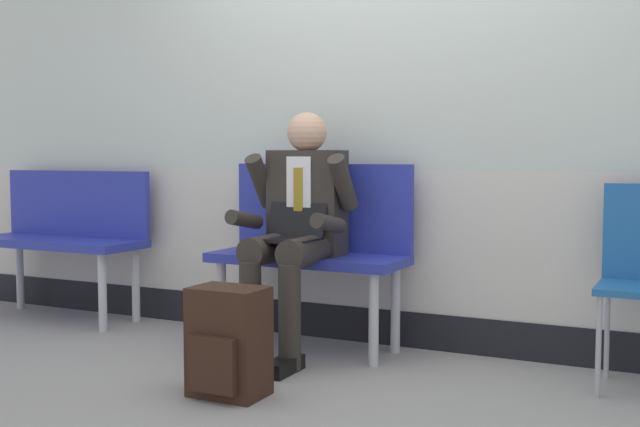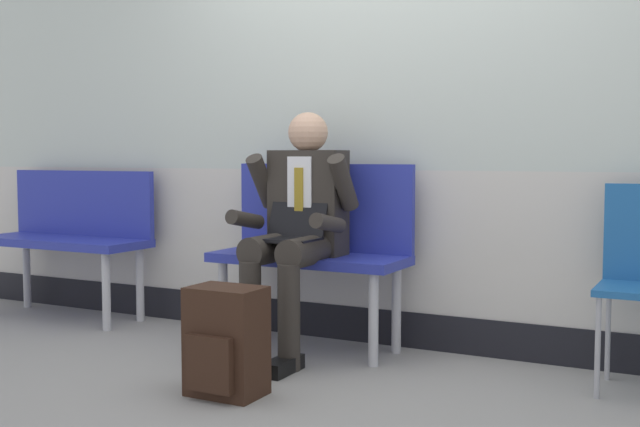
% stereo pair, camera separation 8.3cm
% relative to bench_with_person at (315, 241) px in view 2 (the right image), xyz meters
% --- Properties ---
extents(ground_plane, '(18.00, 18.00, 0.00)m').
position_rel_bench_with_person_xyz_m(ground_plane, '(0.35, -0.29, -0.58)').
color(ground_plane, gray).
extents(station_wall, '(6.66, 0.14, 3.02)m').
position_rel_bench_with_person_xyz_m(station_wall, '(0.35, 0.27, 0.92)').
color(station_wall, beige).
rests_on(station_wall, ground).
extents(bench_with_person, '(1.05, 0.42, 0.99)m').
position_rel_bench_with_person_xyz_m(bench_with_person, '(0.00, 0.00, 0.00)').
color(bench_with_person, '#28339E').
rests_on(bench_with_person, ground).
extents(bench_empty, '(1.15, 0.42, 0.94)m').
position_rel_bench_with_person_xyz_m(bench_empty, '(-1.78, -0.00, -0.02)').
color(bench_empty, '#28339E').
rests_on(bench_empty, ground).
extents(person_seated, '(0.57, 0.70, 1.26)m').
position_rel_bench_with_person_xyz_m(person_seated, '(0.00, -0.20, 0.11)').
color(person_seated, '#2D2823').
rests_on(person_seated, ground).
extents(backpack, '(0.32, 0.26, 0.47)m').
position_rel_bench_with_person_xyz_m(backpack, '(0.06, -0.95, -0.34)').
color(backpack, '#331E14').
rests_on(backpack, ground).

